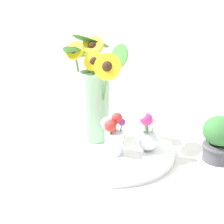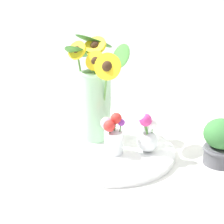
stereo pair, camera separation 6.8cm
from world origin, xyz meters
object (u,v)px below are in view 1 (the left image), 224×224
Objects in this scene: potted_plant at (220,138)px; vase_small_center at (113,135)px; mason_jar_sunflowers at (94,96)px; serving_tray at (112,151)px; vase_bulb_right at (148,134)px.

vase_small_center is at bearing -157.81° from potted_plant.
mason_jar_sunflowers is 2.48× the size of potted_plant.
vase_bulb_right is (0.12, 0.03, 0.07)m from serving_tray.
mason_jar_sunflowers is 0.18m from vase_small_center.
mason_jar_sunflowers is at bearing -174.01° from potted_plant.
vase_bulb_right is at bearing -162.72° from potted_plant.
serving_tray is at bearing 120.88° from vase_small_center.
vase_bulb_right is 0.94× the size of potted_plant.
mason_jar_sunflowers reaches higher than vase_small_center.
vase_bulb_right is at bearing 14.18° from serving_tray.
mason_jar_sunflowers is 2.64× the size of vase_bulb_right.
mason_jar_sunflowers is at bearing 149.76° from serving_tray.
mason_jar_sunflowers is 0.46m from potted_plant.
vase_bulb_right reaches higher than potted_plant.
serving_tray is 0.21m from mason_jar_sunflowers.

